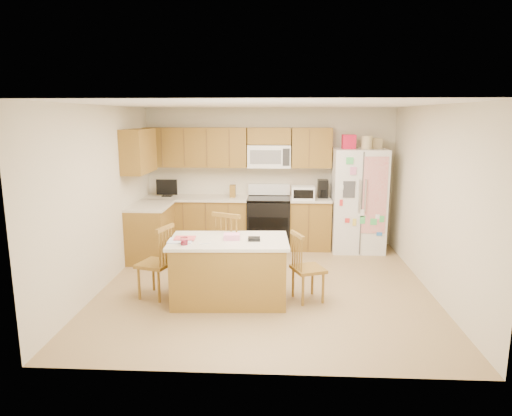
# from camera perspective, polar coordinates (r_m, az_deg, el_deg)

# --- Properties ---
(ground) EXTENTS (4.50, 4.50, 0.00)m
(ground) POSITION_cam_1_polar(r_m,az_deg,el_deg) (6.53, 1.14, -9.69)
(ground) COLOR #94794C
(ground) RESTS_ON ground
(room_shell) EXTENTS (4.60, 4.60, 2.52)m
(room_shell) POSITION_cam_1_polar(r_m,az_deg,el_deg) (6.16, 1.20, 2.91)
(room_shell) COLOR beige
(room_shell) RESTS_ON ground
(cabinetry) EXTENTS (3.36, 1.56, 2.15)m
(cabinetry) POSITION_cam_1_polar(r_m,az_deg,el_deg) (8.10, -5.38, 1.15)
(cabinetry) COLOR brown
(cabinetry) RESTS_ON ground
(stove) EXTENTS (0.76, 0.65, 1.13)m
(stove) POSITION_cam_1_polar(r_m,az_deg,el_deg) (8.25, 1.60, -1.74)
(stove) COLOR black
(stove) RESTS_ON ground
(refrigerator) EXTENTS (0.90, 0.79, 2.04)m
(refrigerator) POSITION_cam_1_polar(r_m,az_deg,el_deg) (8.21, 12.63, 1.11)
(refrigerator) COLOR white
(refrigerator) RESTS_ON ground
(island) EXTENTS (1.54, 0.95, 0.91)m
(island) POSITION_cam_1_polar(r_m,az_deg,el_deg) (5.92, -3.38, -7.72)
(island) COLOR brown
(island) RESTS_ON ground
(windsor_chair_left) EXTENTS (0.50, 0.52, 0.97)m
(windsor_chair_left) POSITION_cam_1_polar(r_m,az_deg,el_deg) (6.15, -12.28, -6.78)
(windsor_chair_left) COLOR brown
(windsor_chair_left) RESTS_ON ground
(windsor_chair_back) EXTENTS (0.60, 0.59, 1.06)m
(windsor_chair_back) POSITION_cam_1_polar(r_m,az_deg,el_deg) (6.44, -2.99, -5.30)
(windsor_chair_back) COLOR brown
(windsor_chair_back) RESTS_ON ground
(windsor_chair_right) EXTENTS (0.49, 0.50, 0.91)m
(windsor_chair_right) POSITION_cam_1_polar(r_m,az_deg,el_deg) (5.95, 6.33, -7.52)
(windsor_chair_right) COLOR brown
(windsor_chair_right) RESTS_ON ground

